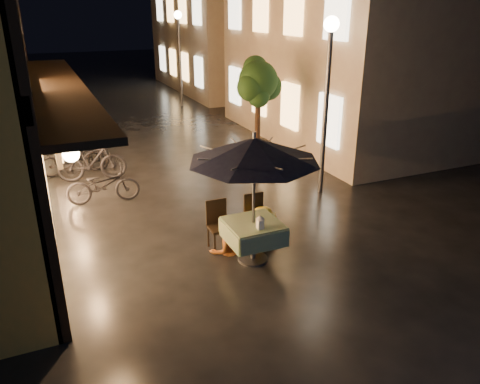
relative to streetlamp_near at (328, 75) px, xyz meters
name	(u,v)px	position (x,y,z in m)	size (l,w,h in m)	color
ground	(246,249)	(-3.00, -2.00, -2.92)	(90.00, 90.00, 0.00)	black
east_building_near	(366,37)	(4.49, 4.50, 0.49)	(7.30, 9.30, 6.80)	#C3B397
east_building_far	(236,21)	(4.49, 16.00, 0.74)	(7.30, 10.30, 7.30)	#C3B397
street_tree	(258,83)	(-0.59, 2.51, -0.50)	(1.43, 1.20, 3.15)	black
streetlamp_near	(328,75)	(0.00, 0.00, 0.00)	(0.36, 0.36, 4.23)	#59595E
streetlamp_far	(179,42)	(0.00, 12.00, 0.00)	(0.36, 0.36, 4.23)	#59595E
cafe_table	(253,232)	(-3.06, -2.45, -2.33)	(0.99, 0.99, 0.78)	#59595E
patio_umbrella	(254,150)	(-3.06, -2.45, -0.77)	(2.33, 2.33, 2.46)	#59595E
cafe_chair_left	(218,222)	(-3.46, -1.71, -2.38)	(0.42, 0.42, 0.97)	black
cafe_chair_right	(256,215)	(-2.66, -1.71, -2.38)	(0.42, 0.42, 0.97)	black
table_lantern	(260,221)	(-3.06, -2.73, -2.00)	(0.16, 0.16, 0.25)	white
person_orange	(225,218)	(-3.40, -1.93, -2.22)	(0.68, 0.53, 1.40)	orange
person_yellow	(263,208)	(-2.60, -1.92, -2.16)	(0.98, 0.56, 1.52)	yellow
bicycle_0	(103,185)	(-5.17, 1.49, -2.47)	(0.59, 1.71, 0.90)	black
bicycle_1	(92,161)	(-5.21, 3.19, -2.37)	(0.51, 1.82, 1.09)	black
bicycle_2	(72,158)	(-5.65, 3.95, -2.45)	(0.63, 1.79, 0.94)	black
bicycle_3	(80,154)	(-5.39, 4.23, -2.43)	(0.46, 1.62, 0.97)	black
bicycle_4	(75,142)	(-5.42, 5.62, -2.44)	(0.64, 1.83, 0.96)	black
bicycle_5	(75,136)	(-5.34, 6.09, -2.36)	(0.52, 1.84, 1.11)	black
bicycle_6	(62,129)	(-5.67, 7.52, -2.46)	(0.61, 1.76, 0.92)	black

